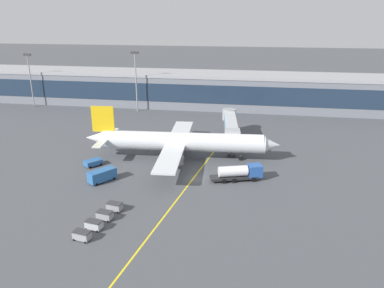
{
  "coord_description": "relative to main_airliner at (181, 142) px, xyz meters",
  "views": [
    {
      "loc": [
        10.96,
        -70.6,
        32.68
      ],
      "look_at": [
        -2.72,
        9.19,
        4.5
      ],
      "focal_mm": 34.74,
      "sensor_mm": 36.0,
      "label": 1
    }
  ],
  "objects": [
    {
      "name": "lavatory_truck",
      "position": [
        -13.61,
        -15.69,
        -2.85
      ],
      "size": [
        5.23,
        6.06,
        2.5
      ],
      "color": "#285B9E",
      "rests_on": "ground_plane"
    },
    {
      "name": "baggage_cart_1",
      "position": [
        -7.71,
        -33.08,
        -3.49
      ],
      "size": [
        2.87,
        2.01,
        1.48
      ],
      "color": "#B2B7BC",
      "rests_on": "ground_plane"
    },
    {
      "name": "main_airliner",
      "position": [
        0.0,
        0.0,
        0.0
      ],
      "size": [
        46.73,
        37.08,
        12.44
      ],
      "color": "silver",
      "rests_on": "ground_plane"
    },
    {
      "name": "baggage_cart_3",
      "position": [
        -6.62,
        -26.77,
        -3.49
      ],
      "size": [
        2.87,
        2.01,
        1.48
      ],
      "color": "gray",
      "rests_on": "ground_plane"
    },
    {
      "name": "baggage_cart_0",
      "position": [
        -8.25,
        -36.23,
        -3.49
      ],
      "size": [
        2.87,
        2.01,
        1.48
      ],
      "color": "gray",
      "rests_on": "ground_plane"
    },
    {
      "name": "jet_bridge",
      "position": [
        10.71,
        13.68,
        0.98
      ],
      "size": [
        6.18,
        23.63,
        6.96
      ],
      "color": "#B2B7BC",
      "rests_on": "ground_plane"
    },
    {
      "name": "ground_plane",
      "position": [
        5.72,
        -11.17,
        -4.27
      ],
      "size": [
        700.0,
        700.0,
        0.0
      ],
      "primitive_type": "plane",
      "color": "#47494F"
    },
    {
      "name": "baggage_cart_2",
      "position": [
        -7.16,
        -29.92,
        -3.49
      ],
      "size": [
        2.87,
        2.01,
        1.48
      ],
      "color": "gray",
      "rests_on": "ground_plane"
    },
    {
      "name": "apron_lead_in_line",
      "position": [
        5.09,
        -9.17,
        -4.27
      ],
      "size": [
        11.63,
        79.24,
        0.01
      ],
      "primitive_type": "cube",
      "rotation": [
        0.0,
        0.0,
        -0.14
      ],
      "color": "yellow",
      "rests_on": "ground_plane"
    },
    {
      "name": "pushback_tug",
      "position": [
        -18.88,
        -7.97,
        -3.42
      ],
      "size": [
        4.16,
        4.41,
        1.4
      ],
      "color": "#285B9E",
      "rests_on": "ground_plane"
    },
    {
      "name": "apron_light_mast_0",
      "position": [
        -24.71,
        43.29,
        8.12
      ],
      "size": [
        2.8,
        0.5,
        20.91
      ],
      "color": "gray",
      "rests_on": "ground_plane"
    },
    {
      "name": "terminal_building",
      "position": [
        -13.42,
        55.25,
        1.99
      ],
      "size": [
        206.86,
        18.41,
        12.49
      ],
      "color": "slate",
      "rests_on": "ground_plane"
    },
    {
      "name": "apron_light_mast_1",
      "position": [
        -65.27,
        43.29,
        7.41
      ],
      "size": [
        2.8,
        0.5,
        19.55
      ],
      "color": "gray",
      "rests_on": "ground_plane"
    },
    {
      "name": "fuel_tanker",
      "position": [
        14.49,
        -10.23,
        -2.53
      ],
      "size": [
        11.05,
        5.61,
        3.25
      ],
      "color": "#232326",
      "rests_on": "ground_plane"
    }
  ]
}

